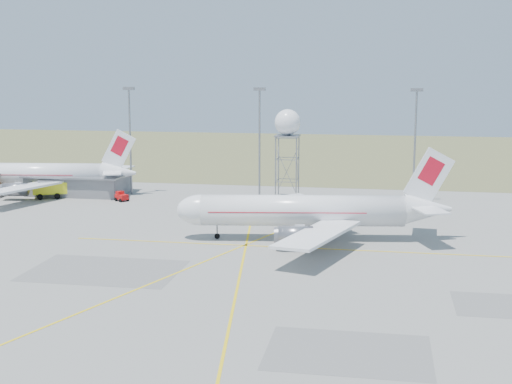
% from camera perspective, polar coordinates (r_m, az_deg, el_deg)
% --- Properties ---
extents(ground, '(400.00, 400.00, 0.00)m').
position_cam_1_polar(ground, '(68.35, -0.93, -10.56)').
color(ground, gray).
rests_on(ground, ground).
extents(grass_strip, '(400.00, 120.00, 0.03)m').
position_cam_1_polar(grass_strip, '(204.64, 6.60, 3.07)').
color(grass_strip, '#576135').
rests_on(grass_strip, ground).
extents(building_grey, '(19.00, 10.00, 3.90)m').
position_cam_1_polar(building_grey, '(140.93, -14.03, 0.61)').
color(building_grey, slate).
rests_on(building_grey, ground).
extents(mast_a, '(2.20, 0.50, 20.50)m').
position_cam_1_polar(mast_a, '(137.79, -10.05, 4.78)').
color(mast_a, gray).
rests_on(mast_a, ground).
extents(mast_b, '(2.20, 0.50, 20.50)m').
position_cam_1_polar(mast_b, '(131.32, 0.28, 4.69)').
color(mast_b, gray).
rests_on(mast_b, ground).
extents(mast_c, '(2.20, 0.50, 20.50)m').
position_cam_1_polar(mast_c, '(129.53, 12.62, 4.38)').
color(mast_c, gray).
rests_on(mast_c, ground).
extents(airliner_main, '(38.78, 37.37, 13.21)m').
position_cam_1_polar(airliner_main, '(100.42, 4.11, -1.55)').
color(airliner_main, white).
rests_on(airliner_main, ground).
extents(airliner_far, '(37.21, 35.93, 12.67)m').
position_cam_1_polar(airliner_far, '(142.57, -17.19, 1.34)').
color(airliner_far, white).
rests_on(airliner_far, ground).
extents(radar_tower, '(4.63, 4.63, 16.77)m').
position_cam_1_polar(radar_tower, '(127.76, 2.53, 3.34)').
color(radar_tower, gray).
rests_on(radar_tower, ground).
extents(fire_truck, '(9.08, 6.40, 3.47)m').
position_cam_1_polar(fire_truck, '(138.44, -15.53, 0.25)').
color(fire_truck, yellow).
rests_on(fire_truck, ground).
extents(baggage_tug, '(2.77, 2.70, 1.78)m').
position_cam_1_polar(baggage_tug, '(132.23, -10.71, -0.43)').
color(baggage_tug, red).
rests_on(baggage_tug, ground).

